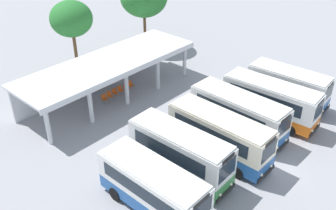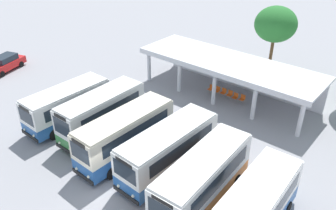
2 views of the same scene
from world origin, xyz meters
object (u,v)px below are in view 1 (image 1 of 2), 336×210
at_px(city_bus_middle_cream, 219,135).
at_px(city_bus_fifth_blue, 270,100).
at_px(city_bus_second_in_row, 180,152).
at_px(waiting_chair_fourth_seat, 120,89).
at_px(city_bus_fourth_amber, 238,113).
at_px(city_bus_far_end_green, 288,86).
at_px(waiting_chair_second_from_end, 110,95).
at_px(waiting_chair_fifth_seat, 126,87).
at_px(waiting_chair_far_end_seat, 131,85).
at_px(city_bus_nearest_orange, 153,186).
at_px(waiting_chair_end_by_column, 104,98).
at_px(waiting_chair_middle_seat, 115,92).

bearing_deg(city_bus_middle_cream, city_bus_fifth_blue, -2.27).
distance_m(city_bus_second_in_row, city_bus_fifth_blue, 9.90).
height_order(city_bus_second_in_row, waiting_chair_fourth_seat, city_bus_second_in_row).
xyz_separation_m(city_bus_fourth_amber, city_bus_far_end_green, (6.57, -0.74, -0.04)).
bearing_deg(waiting_chair_second_from_end, waiting_chair_fifth_seat, -1.60).
distance_m(waiting_chair_fourth_seat, waiting_chair_far_end_seat, 1.29).
relative_size(city_bus_fifth_blue, waiting_chair_fourth_seat, 8.98).
xyz_separation_m(city_bus_nearest_orange, waiting_chair_fifth_seat, (8.48, 11.58, -1.17)).
distance_m(city_bus_fourth_amber, waiting_chair_end_by_column, 11.68).
bearing_deg(waiting_chair_fourth_seat, city_bus_second_in_row, -112.58).
bearing_deg(waiting_chair_far_end_seat, waiting_chair_fourth_seat, 179.41).
distance_m(city_bus_second_in_row, waiting_chair_middle_seat, 11.69).
bearing_deg(city_bus_fifth_blue, waiting_chair_far_end_seat, 108.60).
relative_size(city_bus_nearest_orange, waiting_chair_end_by_column, 8.20).
xyz_separation_m(city_bus_fourth_amber, waiting_chair_second_from_end, (-3.30, 11.00, -1.24)).
bearing_deg(city_bus_nearest_orange, waiting_chair_fifth_seat, 53.78).
relative_size(city_bus_nearest_orange, waiting_chair_second_from_end, 8.20).
relative_size(waiting_chair_fourth_seat, waiting_chair_fifth_seat, 1.00).
relative_size(waiting_chair_fourth_seat, waiting_chair_far_end_seat, 1.00).
bearing_deg(waiting_chair_fifth_seat, city_bus_far_end_green, -55.79).
bearing_deg(waiting_chair_far_end_seat, city_bus_nearest_orange, -127.98).
bearing_deg(city_bus_second_in_row, city_bus_fourth_amber, -1.00).
xyz_separation_m(city_bus_nearest_orange, city_bus_middle_cream, (6.57, 0.03, 0.12)).
xyz_separation_m(city_bus_nearest_orange, city_bus_fifth_blue, (13.14, -0.23, 0.10)).
xyz_separation_m(city_bus_far_end_green, waiting_chair_far_end_seat, (-7.30, 11.79, -1.20)).
bearing_deg(city_bus_far_end_green, city_bus_middle_cream, 179.25).
bearing_deg(city_bus_fifth_blue, city_bus_nearest_orange, 178.98).
bearing_deg(waiting_chair_second_from_end, city_bus_fourth_amber, -73.30).
relative_size(city_bus_second_in_row, city_bus_far_end_green, 1.05).
bearing_deg(waiting_chair_second_from_end, city_bus_far_end_green, -49.93).
bearing_deg(city_bus_fourth_amber, city_bus_middle_cream, -169.51).
xyz_separation_m(city_bus_far_end_green, waiting_chair_end_by_column, (-10.51, 11.66, -1.20)).
distance_m(waiting_chair_end_by_column, waiting_chair_fifth_seat, 2.57).
xyz_separation_m(city_bus_middle_cream, waiting_chair_second_from_end, (-0.02, 11.60, -1.29)).
bearing_deg(waiting_chair_far_end_seat, waiting_chair_second_from_end, -178.80).
distance_m(city_bus_nearest_orange, waiting_chair_second_from_end, 13.40).
distance_m(city_bus_fifth_blue, waiting_chair_end_by_column, 13.89).
bearing_deg(city_bus_fourth_amber, waiting_chair_middle_seat, 103.52).
relative_size(city_bus_middle_cream, waiting_chair_fourth_seat, 8.85).
bearing_deg(city_bus_far_end_green, waiting_chair_fifth_seat, 124.21).
distance_m(city_bus_second_in_row, waiting_chair_second_from_end, 11.44).
relative_size(city_bus_fifth_blue, waiting_chair_far_end_seat, 8.98).
bearing_deg(city_bus_fifth_blue, waiting_chair_end_by_column, 121.51).
relative_size(city_bus_nearest_orange, city_bus_fourth_amber, 0.92).
distance_m(city_bus_far_end_green, waiting_chair_fifth_seat, 14.17).
bearing_deg(waiting_chair_second_from_end, waiting_chair_fourth_seat, 2.99).
height_order(city_bus_nearest_orange, city_bus_fifth_blue, city_bus_fifth_blue).
bearing_deg(city_bus_second_in_row, waiting_chair_end_by_column, 76.35).
height_order(waiting_chair_fourth_seat, waiting_chair_fifth_seat, same).
distance_m(city_bus_second_in_row, city_bus_far_end_green, 13.16).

